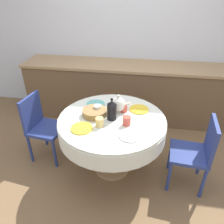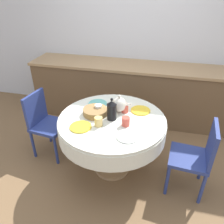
{
  "view_description": "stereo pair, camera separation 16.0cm",
  "coord_description": "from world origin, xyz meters",
  "px_view_note": "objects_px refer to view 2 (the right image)",
  "views": [
    {
      "loc": [
        0.32,
        -2.0,
        2.03
      ],
      "look_at": [
        0.0,
        0.0,
        0.83
      ],
      "focal_mm": 35.0,
      "sensor_mm": 36.0,
      "label": 1
    },
    {
      "loc": [
        0.47,
        -1.97,
        2.03
      ],
      "look_at": [
        0.0,
        0.0,
        0.83
      ],
      "focal_mm": 35.0,
      "sensor_mm": 36.0,
      "label": 2
    }
  ],
  "objects_px": {
    "chair_right": "(45,121)",
    "coffee_carafe": "(112,110)",
    "teapot": "(119,105)",
    "chair_left": "(197,155)"
  },
  "relations": [
    {
      "from": "chair_right",
      "to": "coffee_carafe",
      "type": "bearing_deg",
      "value": 89.21
    },
    {
      "from": "chair_right",
      "to": "coffee_carafe",
      "type": "height_order",
      "value": "coffee_carafe"
    },
    {
      "from": "chair_left",
      "to": "coffee_carafe",
      "type": "height_order",
      "value": "coffee_carafe"
    },
    {
      "from": "chair_right",
      "to": "coffee_carafe",
      "type": "distance_m",
      "value": 1.01
    },
    {
      "from": "teapot",
      "to": "chair_left",
      "type": "bearing_deg",
      "value": -15.67
    },
    {
      "from": "coffee_carafe",
      "to": "chair_left",
      "type": "bearing_deg",
      "value": -4.81
    },
    {
      "from": "chair_left",
      "to": "chair_right",
      "type": "bearing_deg",
      "value": 88.99
    },
    {
      "from": "chair_right",
      "to": "teapot",
      "type": "bearing_deg",
      "value": 99.53
    },
    {
      "from": "teapot",
      "to": "coffee_carafe",
      "type": "bearing_deg",
      "value": -106.37
    },
    {
      "from": "chair_right",
      "to": "chair_left",
      "type": "bearing_deg",
      "value": 91.01
    }
  ]
}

